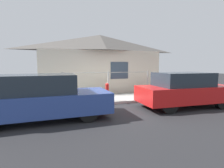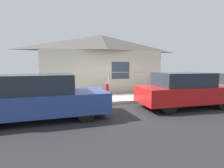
# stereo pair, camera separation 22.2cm
# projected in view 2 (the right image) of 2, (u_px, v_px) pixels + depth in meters

# --- Properties ---
(ground_plane) EXTENTS (60.00, 60.00, 0.00)m
(ground_plane) POSITION_uv_depth(u_px,v_px,m) (120.00, 104.00, 7.90)
(ground_plane) COLOR #262628
(sidewalk) EXTENTS (24.00, 1.94, 0.12)m
(sidewalk) POSITION_uv_depth(u_px,v_px,m) (114.00, 99.00, 8.82)
(sidewalk) COLOR #B2AFA8
(sidewalk) RESTS_ON ground_plane
(house) EXTENTS (7.63, 2.23, 3.64)m
(house) POSITION_uv_depth(u_px,v_px,m) (102.00, 47.00, 10.91)
(house) COLOR beige
(house) RESTS_ON ground_plane
(fence) EXTENTS (4.90, 0.10, 1.29)m
(fence) POSITION_uv_depth(u_px,v_px,m) (109.00, 82.00, 9.52)
(fence) COLOR #999993
(fence) RESTS_ON sidewalk
(car_left) EXTENTS (4.34, 1.80, 1.47)m
(car_left) POSITION_uv_depth(u_px,v_px,m) (40.00, 97.00, 5.66)
(car_left) COLOR #2D4793
(car_left) RESTS_ON ground_plane
(car_right) EXTENTS (4.01, 1.73, 1.46)m
(car_right) POSITION_uv_depth(u_px,v_px,m) (185.00, 90.00, 7.23)
(car_right) COLOR red
(car_right) RESTS_ON ground_plane
(fire_hydrant) EXTENTS (0.38, 0.17, 0.83)m
(fire_hydrant) POSITION_uv_depth(u_px,v_px,m) (107.00, 92.00, 7.97)
(fire_hydrant) COLOR red
(fire_hydrant) RESTS_ON sidewalk
(potted_plant_near_hydrant) EXTENTS (0.42, 0.42, 0.52)m
(potted_plant_near_hydrant) POSITION_uv_depth(u_px,v_px,m) (99.00, 91.00, 9.05)
(potted_plant_near_hydrant) COLOR #9E5638
(potted_plant_near_hydrant) RESTS_ON sidewalk
(potted_plant_by_fence) EXTENTS (0.43, 0.43, 0.57)m
(potted_plant_by_fence) POSITION_uv_depth(u_px,v_px,m) (50.00, 94.00, 8.03)
(potted_plant_by_fence) COLOR brown
(potted_plant_by_fence) RESTS_ON sidewalk
(potted_plant_corner) EXTENTS (0.34, 0.34, 0.45)m
(potted_plant_corner) POSITION_uv_depth(u_px,v_px,m) (143.00, 90.00, 9.83)
(potted_plant_corner) COLOR brown
(potted_plant_corner) RESTS_ON sidewalk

